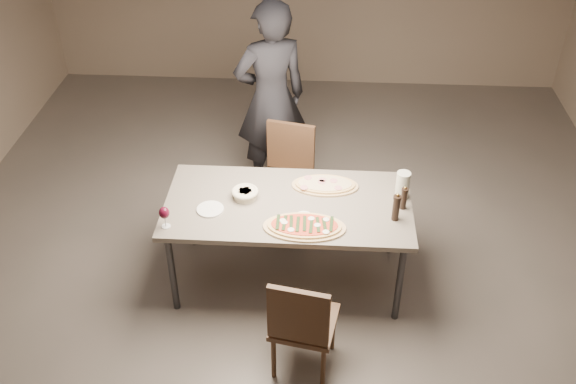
# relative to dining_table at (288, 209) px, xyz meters

# --- Properties ---
(room) EXTENTS (7.00, 7.00, 7.00)m
(room) POSITION_rel_dining_table_xyz_m (0.00, 0.00, 0.71)
(room) COLOR #615A54
(room) RESTS_ON ground
(dining_table) EXTENTS (1.80, 0.90, 0.75)m
(dining_table) POSITION_rel_dining_table_xyz_m (0.00, 0.00, 0.00)
(dining_table) COLOR slate
(dining_table) RESTS_ON ground
(zucchini_pizza) EXTENTS (0.58, 0.32, 0.05)m
(zucchini_pizza) POSITION_rel_dining_table_xyz_m (0.13, -0.28, 0.07)
(zucchini_pizza) COLOR tan
(zucchini_pizza) RESTS_ON dining_table
(ham_pizza) EXTENTS (0.50, 0.28, 0.04)m
(ham_pizza) POSITION_rel_dining_table_xyz_m (0.27, 0.22, 0.07)
(ham_pizza) COLOR tan
(ham_pizza) RESTS_ON dining_table
(bread_basket) EXTENTS (0.20, 0.20, 0.07)m
(bread_basket) POSITION_rel_dining_table_xyz_m (-0.32, 0.05, 0.10)
(bread_basket) COLOR beige
(bread_basket) RESTS_ON dining_table
(oil_dish) EXTENTS (0.12, 0.12, 0.01)m
(oil_dish) POSITION_rel_dining_table_xyz_m (0.12, -0.16, 0.06)
(oil_dish) COLOR white
(oil_dish) RESTS_ON dining_table
(pepper_mill_left) EXTENTS (0.05, 0.05, 0.19)m
(pepper_mill_left) POSITION_rel_dining_table_xyz_m (0.83, -0.01, 0.15)
(pepper_mill_left) COLOR black
(pepper_mill_left) RESTS_ON dining_table
(pepper_mill_right) EXTENTS (0.06, 0.06, 0.22)m
(pepper_mill_right) POSITION_rel_dining_table_xyz_m (0.76, -0.14, 0.16)
(pepper_mill_right) COLOR black
(pepper_mill_right) RESTS_ON dining_table
(carafe) EXTENTS (0.10, 0.10, 0.21)m
(carafe) POSITION_rel_dining_table_xyz_m (0.83, 0.13, 0.16)
(carafe) COLOR silver
(carafe) RESTS_ON dining_table
(wine_glass) EXTENTS (0.07, 0.07, 0.17)m
(wine_glass) POSITION_rel_dining_table_xyz_m (-0.83, -0.32, 0.17)
(wine_glass) COLOR silver
(wine_glass) RESTS_ON dining_table
(side_plate) EXTENTS (0.19, 0.19, 0.01)m
(side_plate) POSITION_rel_dining_table_xyz_m (-0.55, -0.12, 0.06)
(side_plate) COLOR white
(side_plate) RESTS_ON dining_table
(chair_near) EXTENTS (0.48, 0.48, 0.86)m
(chair_near) POSITION_rel_dining_table_xyz_m (0.14, -0.90, -0.21)
(chair_near) COLOR #432C1C
(chair_near) RESTS_ON ground
(chair_far) EXTENTS (0.51, 0.51, 0.91)m
(chair_far) POSITION_rel_dining_table_xyz_m (-0.05, 0.77, -0.18)
(chair_far) COLOR #432C1C
(chair_far) RESTS_ON ground
(diner) EXTENTS (0.77, 0.65, 1.80)m
(diner) POSITION_rel_dining_table_xyz_m (-0.23, 1.31, 0.21)
(diner) COLOR black
(diner) RESTS_ON ground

